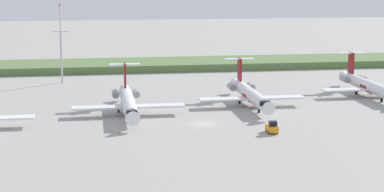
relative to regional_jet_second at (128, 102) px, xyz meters
The scene contains 8 objects.
ground_plane 22.98m from the regional_jet_second, 53.64° to the left, with size 500.00×500.00×0.00m, color #9E9B96.
grass_berm 65.78m from the regional_jet_second, 78.12° to the left, with size 320.00×20.00×2.15m, color #597542.
regional_jet_second is the anchor object (origin of this frame).
regional_jet_third 27.27m from the regional_jet_second, 10.58° to the left, with size 22.81×31.00×9.00m.
regional_jet_fourth 58.02m from the regional_jet_second, 11.85° to the left, with size 22.81×31.00×9.00m.
antenna_mast 44.42m from the regional_jet_second, 109.76° to the left, with size 4.40×0.50×20.50m.
baggage_tug 32.12m from the regional_jet_second, 39.40° to the right, with size 1.72×3.20×2.30m.
safety_cone_front_marker 17.44m from the regional_jet_second, 98.54° to the right, with size 0.44×0.44×0.55m, color orange.
Camera 1 is at (-20.85, -122.46, 28.85)m, focal length 62.30 mm.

